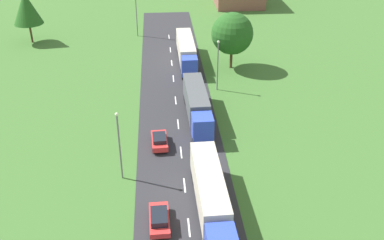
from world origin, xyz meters
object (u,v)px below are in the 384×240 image
(truck_second, at_px, (211,195))
(truck_third, at_px, (197,104))
(lamppost_second, at_px, (119,143))
(car_third, at_px, (159,219))
(car_fourth, at_px, (159,140))
(tree_pine, at_px, (26,8))
(truck_fourth, at_px, (186,50))
(lamppost_third, at_px, (218,63))
(tree_maple, at_px, (232,34))
(lamppost_fourth, at_px, (136,11))

(truck_second, height_order, truck_third, truck_third)
(lamppost_second, bearing_deg, car_third, -63.39)
(car_fourth, height_order, tree_pine, tree_pine)
(truck_fourth, distance_m, lamppost_third, 11.47)
(tree_maple, xyz_separation_m, tree_pine, (-34.91, 14.76, 0.68))
(lamppost_third, xyz_separation_m, tree_pine, (-31.63, 22.77, 2.19))
(truck_second, distance_m, car_third, 5.18)
(truck_fourth, bearing_deg, tree_maple, -20.32)
(truck_fourth, xyz_separation_m, tree_maple, (7.06, -2.62, 3.56))
(car_fourth, bearing_deg, lamppost_second, -124.72)
(truck_third, relative_size, lamppost_fourth, 1.48)
(lamppost_fourth, bearing_deg, truck_second, -81.00)
(truck_second, xyz_separation_m, car_third, (-4.82, -1.29, -1.37))
(truck_second, relative_size, lamppost_third, 1.86)
(truck_third, distance_m, tree_pine, 42.26)
(truck_second, height_order, lamppost_second, lamppost_second)
(truck_second, relative_size, lamppost_second, 1.78)
(truck_fourth, bearing_deg, truck_third, -89.81)
(car_fourth, bearing_deg, car_third, -90.98)
(truck_fourth, relative_size, car_fourth, 3.50)
(car_third, distance_m, lamppost_second, 9.17)
(car_fourth, distance_m, lamppost_fourth, 39.82)
(lamppost_second, height_order, lamppost_third, lamppost_second)
(truck_fourth, xyz_separation_m, car_fourth, (-4.87, -25.27, -1.36))
(car_third, height_order, lamppost_fourth, lamppost_fourth)
(car_fourth, bearing_deg, truck_fourth, 79.09)
(car_fourth, height_order, lamppost_second, lamppost_second)
(lamppost_second, xyz_separation_m, tree_pine, (-18.97, 43.20, 2.03))
(lamppost_second, xyz_separation_m, lamppost_fourth, (0.45, 45.23, 0.54))
(lamppost_third, relative_size, tree_pine, 0.81)
(car_third, height_order, tree_maple, tree_maple)
(car_fourth, xyz_separation_m, lamppost_third, (8.65, 14.64, 3.41))
(truck_third, bearing_deg, tree_maple, 67.25)
(car_third, height_order, car_fourth, car_third)
(lamppost_fourth, bearing_deg, car_fourth, -84.85)
(lamppost_second, relative_size, tree_pine, 0.84)
(truck_second, distance_m, tree_maple, 35.65)
(truck_fourth, distance_m, lamppost_fourth, 16.72)
(truck_third, relative_size, tree_maple, 1.45)
(lamppost_third, height_order, tree_maple, tree_maple)
(lamppost_fourth, bearing_deg, car_third, -86.39)
(tree_pine, bearing_deg, tree_maple, -22.91)
(truck_fourth, bearing_deg, truck_second, -90.42)
(tree_pine, bearing_deg, car_third, -65.85)
(lamppost_third, height_order, tree_pine, tree_pine)
(car_third, height_order, lamppost_third, lamppost_third)
(truck_third, distance_m, tree_maple, 18.44)
(lamppost_third, bearing_deg, lamppost_fourth, 116.21)
(car_third, bearing_deg, lamppost_third, 72.39)
(car_third, distance_m, tree_maple, 38.31)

